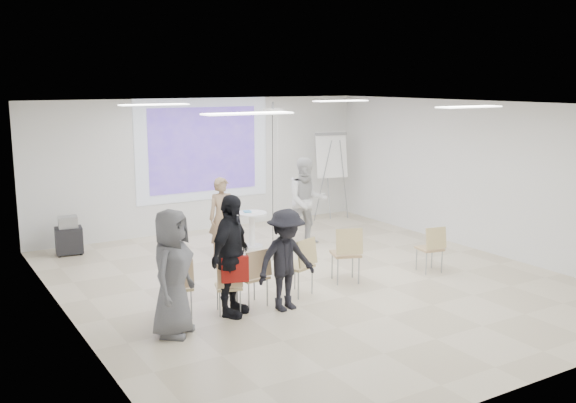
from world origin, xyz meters
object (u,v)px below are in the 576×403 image
chair_far_left (178,283)px  chair_right_far (432,245)px  audience_left (231,247)px  laptop (251,274)px  chair_left_mid (229,283)px  chair_center (301,262)px  pedestal_table (252,228)px  player_left (223,212)px  av_cart (69,237)px  flipchart_easel (331,156)px  chair_left_inner (254,273)px  player_right (307,197)px  audience_mid (286,253)px  chair_right_inner (347,250)px  audience_outer (172,265)px

chair_far_left → chair_right_far: (4.70, -0.23, -0.03)m
chair_right_far → audience_left: bearing=-168.6°
laptop → chair_right_far: bearing=169.7°
chair_left_mid → chair_center: size_ratio=0.84×
chair_center → laptop: chair_center is taller
pedestal_table → player_left: bearing=-158.7°
chair_left_mid → av_cart: chair_left_mid is taller
flipchart_easel → av_cart: flipchart_easel is taller
chair_far_left → chair_right_far: chair_far_left is taller
chair_center → audience_left: (-1.33, -0.21, 0.47)m
chair_right_far → player_left: bearing=144.3°
chair_left_inner → flipchart_easel: (4.53, 4.46, 1.05)m
chair_center → flipchart_easel: (3.66, 4.38, 1.03)m
chair_left_inner → chair_center: (0.88, 0.08, 0.02)m
pedestal_table → chair_left_mid: size_ratio=0.96×
player_right → audience_mid: size_ratio=1.16×
pedestal_table → chair_right_far: bearing=-58.9°
chair_left_mid → chair_right_inner: size_ratio=0.82×
chair_left_inner → audience_mid: size_ratio=0.52×
chair_right_far → chair_left_inner: bearing=-170.6°
laptop → audience_mid: (0.36, -0.44, 0.39)m
chair_left_mid → player_left: bearing=84.7°
chair_center → audience_mid: size_ratio=0.54×
player_right → flipchart_easel: (1.76, 1.63, 0.58)m
chair_far_left → chair_right_inner: chair_right_inner is taller
player_right → chair_right_inner: 2.79m
audience_outer → player_right: bearing=-7.6°
laptop → flipchart_easel: size_ratio=0.15×
player_right → chair_left_inner: bearing=-118.4°
audience_outer → chair_far_left: bearing=17.4°
chair_far_left → audience_outer: audience_outer is taller
pedestal_table → audience_mid: 3.69m
audience_left → audience_outer: size_ratio=1.06×
pedestal_table → chair_right_inner: size_ratio=0.79×
player_left → laptop: player_left is taller
audience_mid → audience_outer: (-1.80, -0.04, 0.10)m
player_right → audience_left: (-3.22, -2.96, 0.02)m
chair_left_mid → chair_right_inner: chair_right_inner is taller
chair_right_inner → audience_left: 2.41m
chair_left_mid → chair_right_far: size_ratio=0.93×
player_left → chair_far_left: player_left is taller
chair_right_inner → flipchart_easel: size_ratio=0.45×
chair_right_inner → chair_right_far: size_ratio=1.14×
audience_mid → chair_left_inner: bearing=129.6°
chair_right_inner → av_cart: chair_right_inner is taller
audience_left → chair_right_far: bearing=-38.1°
flipchart_easel → chair_right_inner: bearing=-110.3°
player_left → av_cart: bearing=154.8°
chair_center → audience_left: 1.42m
chair_right_far → audience_outer: bearing=-165.8°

